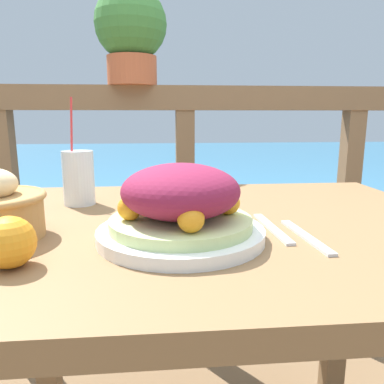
% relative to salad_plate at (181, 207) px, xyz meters
% --- Properties ---
extents(patio_table, '(1.01, 0.76, 0.77)m').
position_rel_salad_plate_xyz_m(patio_table, '(0.07, 0.11, -0.17)').
color(patio_table, olive).
rests_on(patio_table, ground_plane).
extents(railing_fence, '(2.80, 0.08, 1.09)m').
position_rel_salad_plate_xyz_m(railing_fence, '(0.07, 0.87, -0.09)').
color(railing_fence, brown).
rests_on(railing_fence, ground_plane).
extents(sea_backdrop, '(12.00, 4.00, 0.54)m').
position_rel_salad_plate_xyz_m(sea_backdrop, '(0.07, 3.37, -0.56)').
color(sea_backdrop, teal).
rests_on(sea_backdrop, ground_plane).
extents(salad_plate, '(0.28, 0.28, 0.13)m').
position_rel_salad_plate_xyz_m(salad_plate, '(0.00, 0.00, 0.00)').
color(salad_plate, white).
rests_on(salad_plate, patio_table).
extents(drink_glass, '(0.07, 0.07, 0.24)m').
position_rel_salad_plate_xyz_m(drink_glass, '(-0.22, 0.27, 0.01)').
color(drink_glass, silver).
rests_on(drink_glass, patio_table).
extents(potted_plant, '(0.26, 0.26, 0.35)m').
position_rel_salad_plate_xyz_m(potted_plant, '(-0.13, 0.87, 0.45)').
color(potted_plant, '#B75B38').
rests_on(potted_plant, railing_fence).
extents(fork, '(0.02, 0.18, 0.00)m').
position_rel_salad_plate_xyz_m(fork, '(0.17, 0.04, -0.05)').
color(fork, silver).
rests_on(fork, patio_table).
extents(knife, '(0.03, 0.18, 0.00)m').
position_rel_salad_plate_xyz_m(knife, '(0.21, -0.01, -0.05)').
color(knife, silver).
rests_on(knife, patio_table).
extents(orange_near_basket, '(0.07, 0.07, 0.07)m').
position_rel_salad_plate_xyz_m(orange_near_basket, '(-0.24, -0.10, -0.02)').
color(orange_near_basket, orange).
rests_on(orange_near_basket, patio_table).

